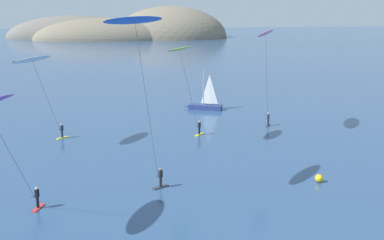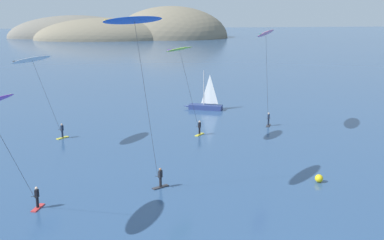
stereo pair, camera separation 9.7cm
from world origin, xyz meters
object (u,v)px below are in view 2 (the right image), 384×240
kitesurfer_pink (266,40)px  kitesurfer_blue (137,35)px  kitesurfer_lime (182,57)px  marker_buoy (319,178)px  sailboat_near (204,105)px  kitesurfer_white (35,65)px

kitesurfer_pink → kitesurfer_blue: bearing=-129.3°
kitesurfer_lime → marker_buoy: bearing=-51.8°
kitesurfer_lime → kitesurfer_pink: bearing=20.7°
kitesurfer_pink → kitesurfer_lime: (-10.19, -3.84, -1.50)m
kitesurfer_blue → marker_buoy: kitesurfer_blue is taller
sailboat_near → marker_buoy: bearing=-80.0°
kitesurfer_white → marker_buoy: kitesurfer_white is taller
kitesurfer_blue → kitesurfer_lime: kitesurfer_blue is taller
kitesurfer_white → kitesurfer_lime: kitesurfer_lime is taller
kitesurfer_white → kitesurfer_pink: (25.39, 3.08, 2.20)m
kitesurfer_white → kitesurfer_pink: bearing=6.9°
kitesurfer_pink → sailboat_near: bearing=110.9°
sailboat_near → kitesurfer_lime: (-5.04, -17.30, 8.83)m
kitesurfer_pink → kitesurfer_lime: kitesurfer_pink is taller
kitesurfer_lime → marker_buoy: (10.40, -13.22, -9.12)m
kitesurfer_pink → marker_buoy: (0.21, -17.06, -10.62)m
kitesurfer_blue → kitesurfer_white: 18.89m
kitesurfer_pink → marker_buoy: size_ratio=17.38×
sailboat_near → marker_buoy: sailboat_near is taller
kitesurfer_blue → marker_buoy: (15.25, 1.32, -12.38)m
sailboat_near → kitesurfer_white: 27.37m
kitesurfer_white → marker_buoy: (25.60, -13.98, -8.42)m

